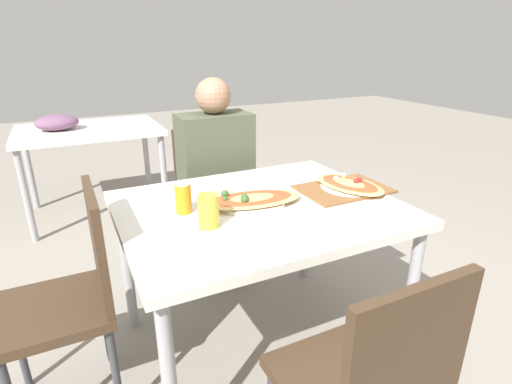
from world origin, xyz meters
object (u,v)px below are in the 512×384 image
(person_seated, at_px, (216,166))
(soda_can, at_px, (183,198))
(chair_far_seated, at_px, (211,192))
(chair_side_left, at_px, (72,291))
(pizza_main, at_px, (252,200))
(drink_glass, at_px, (208,211))
(dining_table, at_px, (259,220))
(pizza_second, at_px, (349,185))

(person_seated, relative_size, soda_can, 9.76)
(chair_far_seated, xyz_separation_m, chair_side_left, (-0.84, -0.76, 0.00))
(chair_far_seated, bearing_deg, person_seated, 90.00)
(chair_side_left, bearing_deg, chair_far_seated, -47.78)
(person_seated, distance_m, soda_can, 0.73)
(chair_side_left, height_order, pizza_main, chair_side_left)
(person_seated, bearing_deg, chair_far_seated, -90.00)
(chair_far_seated, bearing_deg, soda_can, 62.83)
(chair_far_seated, height_order, drink_glass, chair_far_seated)
(pizza_main, xyz_separation_m, soda_can, (-0.29, 0.05, 0.04))
(chair_side_left, bearing_deg, soda_can, -86.61)
(person_seated, xyz_separation_m, soda_can, (-0.38, -0.62, 0.09))
(chair_far_seated, height_order, person_seated, person_seated)
(dining_table, height_order, soda_can, soda_can)
(dining_table, distance_m, drink_glass, 0.32)
(dining_table, height_order, drink_glass, drink_glass)
(pizza_main, relative_size, soda_can, 3.67)
(soda_can, xyz_separation_m, drink_glass, (0.05, -0.17, 0.00))
(chair_side_left, distance_m, pizza_second, 1.27)
(pizza_main, xyz_separation_m, drink_glass, (-0.24, -0.12, 0.04))
(chair_side_left, relative_size, soda_can, 7.26)
(pizza_main, xyz_separation_m, pizza_second, (0.50, -0.03, -0.00))
(chair_far_seated, distance_m, pizza_second, 0.94)
(person_seated, height_order, drink_glass, person_seated)
(pizza_second, bearing_deg, soda_can, 174.11)
(drink_glass, bearing_deg, pizza_second, 6.96)
(dining_table, bearing_deg, pizza_main, 144.30)
(chair_side_left, xyz_separation_m, pizza_main, (0.75, -0.02, 0.25))
(person_seated, xyz_separation_m, pizza_second, (0.41, -0.70, 0.04))
(chair_side_left, relative_size, drink_glass, 7.06)
(person_seated, distance_m, pizza_main, 0.67)
(chair_side_left, xyz_separation_m, soda_can, (0.46, 0.03, 0.29))
(pizza_main, distance_m, soda_can, 0.29)
(dining_table, distance_m, chair_side_left, 0.79)
(dining_table, xyz_separation_m, pizza_second, (0.47, -0.01, 0.09))
(person_seated, height_order, pizza_second, person_seated)
(chair_side_left, distance_m, soda_can, 0.54)
(chair_side_left, bearing_deg, pizza_second, -92.46)
(chair_far_seated, xyz_separation_m, pizza_second, (0.41, -0.81, 0.25))
(dining_table, distance_m, chair_far_seated, 0.82)
(chair_far_seated, height_order, chair_side_left, same)
(chair_far_seated, relative_size, soda_can, 7.26)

